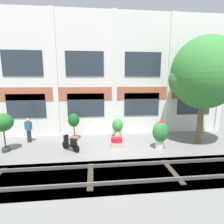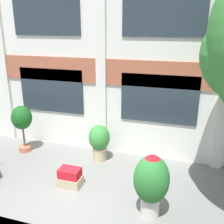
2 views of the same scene
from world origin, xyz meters
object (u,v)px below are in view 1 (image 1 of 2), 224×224
Objects in this scene: potted_plant_terracotta_small at (3,123)px; potted_plant_glazed_jar at (160,132)px; broadleaf_tree at (204,75)px; potted_plant_square_trough at (117,142)px; resident_by_doorway at (29,129)px; potted_plant_low_pan at (74,122)px; scooter_near_curb at (71,144)px; potted_plant_ribbed_drum at (118,127)px.

potted_plant_terracotta_small is 1.31× the size of potted_plant_glazed_jar.
broadleaf_tree reaches higher than potted_plant_glazed_jar.
potted_plant_glazed_jar is (2.53, -0.55, 0.74)m from potted_plant_square_trough.
potted_plant_terracotta_small reaches higher than potted_plant_glazed_jar.
potted_plant_glazed_jar is (-2.94, -0.76, -3.35)m from broadleaf_tree.
broadleaf_tree is 11.71m from resident_by_doorway.
potted_plant_square_trough is at bearing -30.77° from potted_plant_low_pan.
broadleaf_tree is 8.86m from potted_plant_low_pan.
broadleaf_tree is 3.93× the size of potted_plant_glazed_jar.
potted_plant_glazed_jar is at bearing -12.37° from potted_plant_square_trough.
potted_plant_glazed_jar reaches higher than scooter_near_curb.
potted_plant_glazed_jar is (8.95, -0.50, -0.66)m from potted_plant_terracotta_small.
broadleaf_tree is 6.49m from potted_plant_ribbed_drum.
potted_plant_square_trough is 0.53× the size of potted_plant_ribbed_drum.
potted_plant_square_trough is 0.42× the size of potted_plant_glazed_jar.
potted_plant_low_pan is 1.14× the size of resident_by_doorway.
potted_plant_ribbed_drum is at bearing 107.57° from resident_by_doorway.
potted_plant_square_trough is 2.69m from potted_plant_glazed_jar.
potted_plant_glazed_jar is at bearing -165.44° from broadleaf_tree.
potted_plant_ribbed_drum is at bearing -103.28° from scooter_near_curb.
scooter_near_curb is 3.47m from resident_by_doorway.
potted_plant_square_trough is 5.84m from resident_by_doorway.
potted_plant_terracotta_small is (-6.43, -0.05, 1.40)m from potted_plant_square_trough.
potted_plant_ribbed_drum is at bearing 15.31° from potted_plant_terracotta_small.
potted_plant_low_pan is 2.12m from scooter_near_curb.
potted_plant_terracotta_small is at bearing -155.80° from potted_plant_low_pan.
potted_plant_terracotta_small is 1.88m from resident_by_doorway.
potted_plant_square_trough is 0.32× the size of potted_plant_terracotta_small.
potted_plant_low_pan is 2.55× the size of potted_plant_square_trough.
scooter_near_curb reaches higher than potted_plant_square_trough.
broadleaf_tree is 12.20m from potted_plant_terracotta_small.
potted_plant_ribbed_drum is (3.02, 0.18, -0.50)m from potted_plant_low_pan.
potted_plant_terracotta_small is at bearing -164.69° from potted_plant_ribbed_drum.
scooter_near_curb is at bearing -172.86° from potted_plant_square_trough.
broadleaf_tree is 5.00× the size of potted_plant_ribbed_drum.
potted_plant_glazed_jar is (2.22, -2.35, 0.24)m from potted_plant_ribbed_drum.
potted_plant_glazed_jar reaches higher than potted_plant_square_trough.
potted_plant_square_trough is at bearing -99.65° from potted_plant_ribbed_drum.
potted_plant_glazed_jar is 5.25m from scooter_near_curb.
potted_plant_ribbed_drum is at bearing 80.35° from potted_plant_square_trough.
potted_plant_ribbed_drum is 0.84× the size of resident_by_doorway.
resident_by_doorway reaches higher than potted_plant_square_trough.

